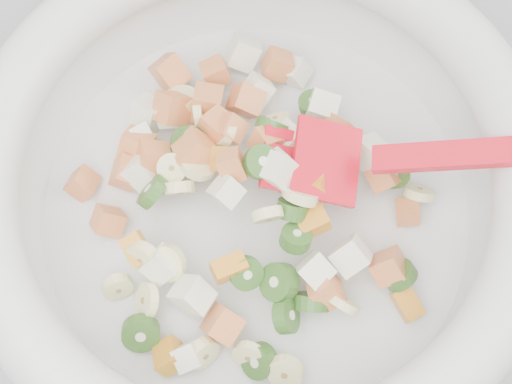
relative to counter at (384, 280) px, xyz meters
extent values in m
cube|color=#A1A1A6|center=(0.00, 0.00, 0.00)|extent=(2.00, 0.60, 0.90)
cylinder|color=silver|center=(-0.19, -0.04, 0.46)|extent=(0.34, 0.34, 0.02)
torus|color=silver|center=(-0.19, -0.04, 0.54)|extent=(0.42, 0.42, 0.05)
cylinder|color=#F2E9A1|center=(-0.16, -0.06, 0.52)|extent=(0.04, 0.03, 0.03)
cylinder|color=#F2E9A1|center=(-0.26, -0.09, 0.50)|extent=(0.03, 0.03, 0.03)
cylinder|color=#F2E9A1|center=(-0.20, 0.00, 0.51)|extent=(0.02, 0.03, 0.03)
cylinder|color=#F2E9A1|center=(-0.19, -0.17, 0.48)|extent=(0.03, 0.03, 0.03)
cylinder|color=#F2E9A1|center=(-0.22, -0.02, 0.51)|extent=(0.04, 0.04, 0.02)
cylinder|color=#F2E9A1|center=(-0.24, -0.03, 0.50)|extent=(0.03, 0.02, 0.03)
cylinder|color=#F2E9A1|center=(-0.10, -0.02, 0.50)|extent=(0.02, 0.03, 0.02)
cylinder|color=#F2E9A1|center=(-0.08, -0.03, 0.49)|extent=(0.03, 0.03, 0.03)
cylinder|color=#F2E9A1|center=(-0.18, -0.07, 0.52)|extent=(0.03, 0.01, 0.03)
cylinder|color=#F2E9A1|center=(-0.27, -0.08, 0.50)|extent=(0.03, 0.03, 0.03)
cylinder|color=#F2E9A1|center=(-0.14, -0.06, 0.51)|extent=(0.02, 0.01, 0.02)
cylinder|color=#F2E9A1|center=(-0.24, -0.15, 0.48)|extent=(0.03, 0.02, 0.03)
cylinder|color=#F2E9A1|center=(-0.28, -0.11, 0.49)|extent=(0.03, 0.04, 0.03)
cylinder|color=#F2E9A1|center=(-0.24, -0.02, 0.51)|extent=(0.03, 0.03, 0.02)
cylinder|color=#F2E9A1|center=(-0.22, 0.00, 0.50)|extent=(0.03, 0.03, 0.02)
cylinder|color=#F2E9A1|center=(-0.30, -0.09, 0.48)|extent=(0.03, 0.02, 0.03)
cylinder|color=#F2E9A1|center=(-0.14, -0.14, 0.49)|extent=(0.03, 0.03, 0.03)
cylinder|color=#F2E9A1|center=(-0.22, 0.03, 0.49)|extent=(0.01, 0.03, 0.03)
cylinder|color=#F2E9A1|center=(-0.16, 0.01, 0.50)|extent=(0.03, 0.03, 0.02)
cylinder|color=#F2E9A1|center=(-0.06, -0.06, 0.48)|extent=(0.03, 0.02, 0.03)
cylinder|color=#F2E9A1|center=(-0.23, 0.05, 0.49)|extent=(0.04, 0.04, 0.02)
cylinder|color=#F2E9A1|center=(-0.21, -0.16, 0.48)|extent=(0.03, 0.02, 0.03)
cube|color=#ED7D4A|center=(-0.23, 0.08, 0.49)|extent=(0.04, 0.04, 0.03)
cube|color=#ED7D4A|center=(-0.20, 0.07, 0.49)|extent=(0.02, 0.03, 0.03)
cube|color=#ED7D4A|center=(-0.30, -0.04, 0.48)|extent=(0.03, 0.03, 0.03)
cube|color=#ED7D4A|center=(-0.28, -0.01, 0.49)|extent=(0.03, 0.03, 0.03)
cube|color=#ED7D4A|center=(-0.15, 0.07, 0.49)|extent=(0.03, 0.03, 0.03)
cube|color=#ED7D4A|center=(-0.26, 0.00, 0.50)|extent=(0.03, 0.03, 0.03)
cube|color=#ED7D4A|center=(-0.08, -0.07, 0.48)|extent=(0.02, 0.02, 0.02)
cube|color=#ED7D4A|center=(-0.20, 0.00, 0.51)|extent=(0.03, 0.03, 0.03)
cube|color=#ED7D4A|center=(-0.18, 0.03, 0.49)|extent=(0.03, 0.03, 0.03)
cube|color=#ED7D4A|center=(-0.15, -0.13, 0.50)|extent=(0.03, 0.03, 0.04)
cube|color=#ED7D4A|center=(-0.23, -0.13, 0.49)|extent=(0.03, 0.04, 0.03)
cube|color=#ED7D4A|center=(-0.20, -0.03, 0.52)|extent=(0.02, 0.03, 0.03)
cube|color=#ED7D4A|center=(-0.31, 0.00, 0.48)|extent=(0.03, 0.03, 0.03)
cube|color=#ED7D4A|center=(-0.09, -0.05, 0.49)|extent=(0.03, 0.03, 0.03)
cube|color=#ED7D4A|center=(-0.24, 0.04, 0.49)|extent=(0.04, 0.03, 0.04)
cube|color=#ED7D4A|center=(-0.21, 0.01, 0.50)|extent=(0.04, 0.03, 0.03)
cube|color=#ED7D4A|center=(-0.21, 0.04, 0.49)|extent=(0.03, 0.03, 0.03)
cube|color=#ED7D4A|center=(-0.17, -0.01, 0.51)|extent=(0.03, 0.03, 0.03)
cube|color=#ED7D4A|center=(-0.10, -0.12, 0.49)|extent=(0.03, 0.03, 0.04)
cube|color=#ED7D4A|center=(-0.11, -0.01, 0.50)|extent=(0.03, 0.03, 0.03)
cube|color=#ED7D4A|center=(-0.27, 0.01, 0.49)|extent=(0.04, 0.04, 0.03)
cube|color=#ED7D4A|center=(-0.22, -0.01, 0.51)|extent=(0.03, 0.03, 0.04)
cylinder|color=#57A838|center=(-0.20, -0.11, 0.50)|extent=(0.03, 0.03, 0.02)
cylinder|color=#57A838|center=(-0.13, 0.02, 0.49)|extent=(0.03, 0.03, 0.01)
cylinder|color=#57A838|center=(-0.28, -0.13, 0.48)|extent=(0.03, 0.03, 0.03)
cylinder|color=#57A838|center=(-0.17, -0.09, 0.51)|extent=(0.02, 0.03, 0.02)
cylinder|color=#57A838|center=(-0.16, -0.07, 0.51)|extent=(0.03, 0.03, 0.03)
cylinder|color=#57A838|center=(-0.18, -0.03, 0.53)|extent=(0.04, 0.04, 0.02)
cylinder|color=#57A838|center=(-0.26, -0.03, 0.50)|extent=(0.03, 0.03, 0.03)
cylinder|color=#57A838|center=(-0.17, 0.00, 0.51)|extent=(0.03, 0.03, 0.03)
cylinder|color=#57A838|center=(-0.18, -0.12, 0.50)|extent=(0.03, 0.03, 0.03)
cylinder|color=#57A838|center=(-0.16, -0.13, 0.49)|extent=(0.04, 0.03, 0.04)
cylinder|color=#57A838|center=(-0.18, -0.14, 0.49)|extent=(0.03, 0.03, 0.03)
cylinder|color=#57A838|center=(-0.08, -0.04, 0.49)|extent=(0.04, 0.03, 0.04)
cylinder|color=#57A838|center=(-0.21, -0.16, 0.48)|extent=(0.03, 0.04, 0.03)
cylinder|color=#57A838|center=(-0.23, 0.00, 0.50)|extent=(0.03, 0.02, 0.03)
cylinder|color=#57A838|center=(-0.10, -0.12, 0.48)|extent=(0.04, 0.03, 0.03)
cube|color=white|center=(-0.26, 0.04, 0.48)|extent=(0.03, 0.03, 0.03)
cube|color=white|center=(-0.12, 0.02, 0.50)|extent=(0.03, 0.03, 0.03)
cube|color=white|center=(-0.25, -0.15, 0.49)|extent=(0.02, 0.02, 0.03)
cube|color=white|center=(-0.17, 0.04, 0.49)|extent=(0.03, 0.03, 0.03)
cube|color=white|center=(-0.27, -0.01, 0.49)|extent=(0.03, 0.03, 0.03)
cube|color=white|center=(-0.13, -0.11, 0.50)|extent=(0.03, 0.03, 0.03)
cube|color=white|center=(-0.24, -0.11, 0.49)|extent=(0.04, 0.04, 0.03)
cube|color=white|center=(-0.17, 0.08, 0.48)|extent=(0.03, 0.03, 0.04)
cube|color=white|center=(-0.26, 0.02, 0.49)|extent=(0.02, 0.03, 0.02)
cube|color=white|center=(-0.21, -0.05, 0.52)|extent=(0.03, 0.03, 0.03)
cube|color=white|center=(-0.15, -0.01, 0.51)|extent=(0.03, 0.03, 0.03)
cube|color=white|center=(-0.24, 0.04, 0.49)|extent=(0.02, 0.02, 0.02)
cube|color=white|center=(-0.09, -0.03, 0.49)|extent=(0.04, 0.03, 0.03)
cube|color=white|center=(-0.16, -0.11, 0.50)|extent=(0.03, 0.03, 0.03)
cube|color=white|center=(-0.26, -0.09, 0.49)|extent=(0.03, 0.03, 0.03)
cube|color=white|center=(-0.13, 0.06, 0.48)|extent=(0.03, 0.03, 0.03)
cube|color=white|center=(-0.17, -0.04, 0.52)|extent=(0.04, 0.04, 0.04)
cube|color=white|center=(-0.17, -0.03, 0.52)|extent=(0.03, 0.03, 0.03)
cube|color=gold|center=(-0.15, -0.08, 0.51)|extent=(0.03, 0.02, 0.02)
cube|color=gold|center=(-0.14, -0.05, 0.51)|extent=(0.03, 0.03, 0.03)
cube|color=gold|center=(-0.22, -0.10, 0.51)|extent=(0.03, 0.02, 0.02)
cube|color=gold|center=(-0.28, -0.07, 0.50)|extent=(0.02, 0.03, 0.02)
cube|color=gold|center=(-0.09, -0.14, 0.48)|extent=(0.02, 0.03, 0.02)
cube|color=gold|center=(-0.27, -0.15, 0.48)|extent=(0.02, 0.03, 0.03)
cube|color=gold|center=(-0.20, -0.02, 0.52)|extent=(0.02, 0.02, 0.02)
cube|color=red|center=(-0.13, -0.04, 0.52)|extent=(0.06, 0.07, 0.03)
cube|color=red|center=(-0.16, -0.01, 0.52)|extent=(0.03, 0.02, 0.01)
cube|color=red|center=(-0.16, -0.02, 0.52)|extent=(0.03, 0.02, 0.01)
cube|color=red|center=(-0.17, -0.04, 0.52)|extent=(0.03, 0.02, 0.01)
cube|color=red|center=(-0.17, -0.05, 0.52)|extent=(0.03, 0.02, 0.01)
cube|color=red|center=(-0.02, -0.07, 0.56)|extent=(0.17, 0.07, 0.07)
camera|label=1|loc=(-0.23, -0.26, 1.03)|focal=55.00mm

